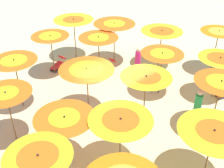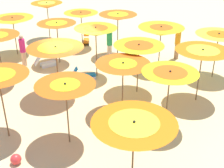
{
  "view_description": "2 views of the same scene",
  "coord_description": "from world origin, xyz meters",
  "px_view_note": "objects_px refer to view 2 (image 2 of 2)",
  "views": [
    {
      "loc": [
        7.33,
        -6.46,
        7.96
      ],
      "look_at": [
        -0.78,
        0.57,
        1.06
      ],
      "focal_mm": 45.82,
      "sensor_mm": 36.0,
      "label": 1
    },
    {
      "loc": [
        -3.64,
        -11.96,
        6.52
      ],
      "look_at": [
        0.81,
        -2.23,
        0.95
      ],
      "focal_mm": 49.04,
      "sensor_mm": 36.0,
      "label": 2
    }
  ],
  "objects_px": {
    "beach_umbrella_19": "(218,38)",
    "beach_umbrella_10": "(13,21)",
    "beach_umbrella_15": "(47,6)",
    "beach_umbrella_12": "(96,32)",
    "beach_umbrella_17": "(118,17)",
    "beach_umbrella_11": "(57,26)",
    "beach_ball": "(16,159)",
    "lounger_1": "(85,75)",
    "lounger_0": "(86,40)",
    "lounger_2": "(46,63)",
    "beachgoer_2": "(109,43)",
    "beach_umbrella_3": "(66,90)",
    "beach_umbrella_9": "(170,76)",
    "beach_umbrella_16": "(81,15)",
    "beachgoer_0": "(23,50)",
    "beach_umbrella_13": "(139,50)",
    "beachgoer_1": "(178,42)",
    "beach_umbrella_8": "(123,68)",
    "beach_umbrella_18": "(161,31)",
    "beach_umbrella_14": "(202,54)",
    "beach_umbrella_4": "(134,129)",
    "beach_umbrella_7": "(56,51)"
  },
  "relations": [
    {
      "from": "beach_umbrella_19",
      "to": "beach_umbrella_10",
      "type": "bearing_deg",
      "value": 139.46
    },
    {
      "from": "beach_umbrella_15",
      "to": "beach_umbrella_12",
      "type": "bearing_deg",
      "value": -83.38
    },
    {
      "from": "beach_umbrella_17",
      "to": "beach_umbrella_11",
      "type": "bearing_deg",
      "value": 172.11
    },
    {
      "from": "beach_ball",
      "to": "lounger_1",
      "type": "bearing_deg",
      "value": 49.65
    },
    {
      "from": "lounger_0",
      "to": "beach_ball",
      "type": "relative_size",
      "value": 3.62
    },
    {
      "from": "lounger_2",
      "to": "beachgoer_2",
      "type": "xyz_separation_m",
      "value": [
        3.37,
        -0.45,
        0.73
      ]
    },
    {
      "from": "beachgoer_2",
      "to": "lounger_2",
      "type": "bearing_deg",
      "value": -76.54
    },
    {
      "from": "beach_umbrella_3",
      "to": "beach_umbrella_15",
      "type": "xyz_separation_m",
      "value": [
        2.04,
        10.56,
        0.15
      ]
    },
    {
      "from": "beach_ball",
      "to": "beachgoer_2",
      "type": "bearing_deg",
      "value": 46.61
    },
    {
      "from": "beach_umbrella_9",
      "to": "lounger_1",
      "type": "distance_m",
      "value": 5.35
    },
    {
      "from": "beach_umbrella_15",
      "to": "beach_umbrella_16",
      "type": "distance_m",
      "value": 2.59
    },
    {
      "from": "beachgoer_0",
      "to": "beach_umbrella_3",
      "type": "bearing_deg",
      "value": 10.18
    },
    {
      "from": "beach_umbrella_13",
      "to": "beachgoer_0",
      "type": "distance_m",
      "value": 6.38
    },
    {
      "from": "beach_umbrella_3",
      "to": "beachgoer_1",
      "type": "height_order",
      "value": "beach_umbrella_3"
    },
    {
      "from": "beach_ball",
      "to": "beach_umbrella_16",
      "type": "bearing_deg",
      "value": 58.89
    },
    {
      "from": "beach_umbrella_8",
      "to": "beach_umbrella_18",
      "type": "distance_m",
      "value": 4.67
    },
    {
      "from": "beach_umbrella_16",
      "to": "beach_ball",
      "type": "distance_m",
      "value": 10.38
    },
    {
      "from": "beach_umbrella_12",
      "to": "beach_umbrella_15",
      "type": "bearing_deg",
      "value": 96.62
    },
    {
      "from": "beach_umbrella_11",
      "to": "beach_umbrella_9",
      "type": "bearing_deg",
      "value": -75.59
    },
    {
      "from": "beach_umbrella_14",
      "to": "beach_umbrella_19",
      "type": "relative_size",
      "value": 1.03
    },
    {
      "from": "beachgoer_2",
      "to": "beach_umbrella_4",
      "type": "bearing_deg",
      "value": 0.82
    },
    {
      "from": "beach_umbrella_3",
      "to": "beach_umbrella_16",
      "type": "distance_m",
      "value": 9.11
    },
    {
      "from": "beachgoer_1",
      "to": "beach_ball",
      "type": "xyz_separation_m",
      "value": [
        -9.34,
        -4.89,
        -0.78
      ]
    },
    {
      "from": "beachgoer_0",
      "to": "beachgoer_2",
      "type": "xyz_separation_m",
      "value": [
        4.38,
        -1.02,
        0.06
      ]
    },
    {
      "from": "beach_umbrella_17",
      "to": "beachgoer_0",
      "type": "xyz_separation_m",
      "value": [
        -4.98,
        0.76,
        -1.32
      ]
    },
    {
      "from": "beach_umbrella_10",
      "to": "lounger_0",
      "type": "height_order",
      "value": "beach_umbrella_10"
    },
    {
      "from": "beach_umbrella_7",
      "to": "beach_umbrella_16",
      "type": "xyz_separation_m",
      "value": [
        2.91,
        5.23,
        -0.14
      ]
    },
    {
      "from": "beach_umbrella_9",
      "to": "beach_umbrella_8",
      "type": "bearing_deg",
      "value": 124.21
    },
    {
      "from": "beach_umbrella_18",
      "to": "beach_umbrella_19",
      "type": "bearing_deg",
      "value": -48.03
    },
    {
      "from": "beach_umbrella_4",
      "to": "lounger_1",
      "type": "relative_size",
      "value": 1.87
    },
    {
      "from": "beach_umbrella_19",
      "to": "beachgoer_2",
      "type": "height_order",
      "value": "beach_umbrella_19"
    },
    {
      "from": "beach_umbrella_3",
      "to": "beach_umbrella_8",
      "type": "distance_m",
      "value": 2.59
    },
    {
      "from": "lounger_0",
      "to": "beach_umbrella_12",
      "type": "bearing_deg",
      "value": 7.9
    },
    {
      "from": "lounger_0",
      "to": "beach_umbrella_8",
      "type": "bearing_deg",
      "value": 11.52
    },
    {
      "from": "beach_umbrella_13",
      "to": "beach_umbrella_17",
      "type": "height_order",
      "value": "beach_umbrella_17"
    },
    {
      "from": "beachgoer_0",
      "to": "beach_umbrella_19",
      "type": "bearing_deg",
      "value": 66.07
    },
    {
      "from": "beach_umbrella_8",
      "to": "beachgoer_0",
      "type": "bearing_deg",
      "value": 113.37
    },
    {
      "from": "beach_ball",
      "to": "beach_umbrella_17",
      "type": "bearing_deg",
      "value": 45.0
    },
    {
      "from": "lounger_1",
      "to": "beach_umbrella_7",
      "type": "bearing_deg",
      "value": -134.49
    },
    {
      "from": "beach_umbrella_13",
      "to": "beachgoer_1",
      "type": "xyz_separation_m",
      "value": [
        3.77,
        2.42,
        -1.03
      ]
    },
    {
      "from": "beach_umbrella_12",
      "to": "beach_umbrella_9",
      "type": "bearing_deg",
      "value": -82.15
    },
    {
      "from": "beach_umbrella_4",
      "to": "lounger_1",
      "type": "xyz_separation_m",
      "value": [
        1.1,
        6.87,
        -1.73
      ]
    },
    {
      "from": "beach_umbrella_18",
      "to": "beach_umbrella_7",
      "type": "bearing_deg",
      "value": -172.27
    },
    {
      "from": "beach_umbrella_12",
      "to": "beach_umbrella_17",
      "type": "distance_m",
      "value": 2.77
    },
    {
      "from": "beach_umbrella_15",
      "to": "lounger_1",
      "type": "height_order",
      "value": "beach_umbrella_15"
    },
    {
      "from": "lounger_0",
      "to": "beachgoer_0",
      "type": "relative_size",
      "value": 0.72
    },
    {
      "from": "lounger_2",
      "to": "beachgoer_1",
      "type": "bearing_deg",
      "value": -21.91
    },
    {
      "from": "beach_umbrella_18",
      "to": "lounger_2",
      "type": "distance_m",
      "value": 6.02
    },
    {
      "from": "beach_umbrella_4",
      "to": "lounger_2",
      "type": "xyz_separation_m",
      "value": [
        -0.19,
        9.05,
        -1.73
      ]
    },
    {
      "from": "beach_umbrella_7",
      "to": "beach_umbrella_8",
      "type": "distance_m",
      "value": 2.96
    }
  ]
}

